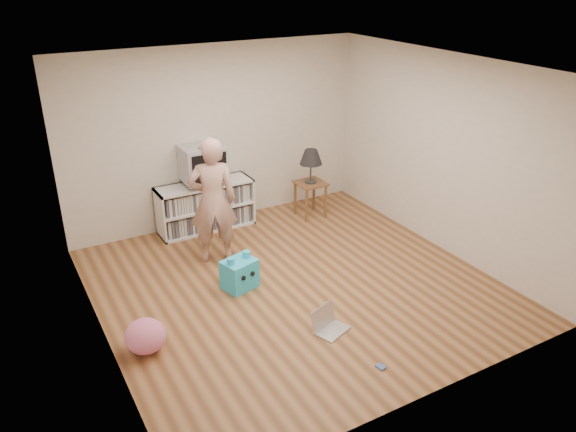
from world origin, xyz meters
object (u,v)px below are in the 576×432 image
(plush_blue, at_px, (240,273))
(crt_tv, at_px, (203,163))
(media_unit, at_px, (205,206))
(side_table, at_px, (310,191))
(laptop, at_px, (328,324))
(table_lamp, at_px, (311,158))
(person, at_px, (213,201))
(dvd_deck, at_px, (204,181))
(plush_pink, at_px, (145,336))

(plush_blue, bearing_deg, crt_tv, 65.32)
(media_unit, xyz_separation_m, side_table, (1.56, -0.39, 0.07))
(media_unit, relative_size, laptop, 3.21)
(side_table, xyz_separation_m, table_lamp, (0.00, 0.00, 0.53))
(plush_blue, bearing_deg, side_table, 21.05)
(crt_tv, distance_m, side_table, 1.71)
(person, bearing_deg, dvd_deck, -87.50)
(side_table, height_order, plush_blue, side_table)
(crt_tv, xyz_separation_m, laptop, (0.19, -2.97, -0.95))
(dvd_deck, bearing_deg, media_unit, 90.00)
(media_unit, height_order, dvd_deck, dvd_deck)
(person, distance_m, laptop, 2.22)
(table_lamp, relative_size, plush_blue, 1.14)
(dvd_deck, distance_m, plush_pink, 2.93)
(side_table, height_order, plush_pink, side_table)
(table_lamp, bearing_deg, laptop, -117.82)
(dvd_deck, bearing_deg, plush_blue, -98.89)
(media_unit, bearing_deg, side_table, -13.86)
(media_unit, height_order, crt_tv, crt_tv)
(laptop, xyz_separation_m, plush_pink, (-1.80, 0.59, 0.11))
(dvd_deck, xyz_separation_m, crt_tv, (0.00, -0.00, 0.29))
(plush_pink, bearing_deg, table_lamp, 32.38)
(side_table, distance_m, plush_pink, 3.77)
(person, xyz_separation_m, plush_pink, (-1.36, -1.44, -0.66))
(side_table, xyz_separation_m, person, (-1.81, -0.57, 0.42))
(laptop, xyz_separation_m, plush_blue, (-0.46, 1.23, 0.12))
(plush_blue, relative_size, plush_pink, 1.09)
(table_lamp, distance_m, laptop, 3.07)
(media_unit, distance_m, laptop, 3.01)
(laptop, bearing_deg, media_unit, 73.26)
(side_table, distance_m, plush_blue, 2.30)
(table_lamp, xyz_separation_m, plush_blue, (-1.84, -1.37, -0.75))
(media_unit, xyz_separation_m, table_lamp, (1.56, -0.39, 0.59))
(side_table, distance_m, laptop, 2.97)
(laptop, bearing_deg, table_lamp, 41.87)
(media_unit, height_order, table_lamp, table_lamp)
(media_unit, height_order, laptop, media_unit)
(table_lamp, distance_m, plush_pink, 3.83)
(media_unit, relative_size, dvd_deck, 3.11)
(crt_tv, xyz_separation_m, table_lamp, (1.56, -0.37, -0.08))
(side_table, height_order, person, person)
(laptop, bearing_deg, dvd_deck, 73.28)
(dvd_deck, relative_size, plush_pink, 1.09)
(crt_tv, xyz_separation_m, plush_blue, (-0.27, -1.74, -0.83))
(plush_pink, bearing_deg, dvd_deck, 55.93)
(crt_tv, bearing_deg, person, -104.76)
(media_unit, bearing_deg, plush_pink, -123.90)
(dvd_deck, xyz_separation_m, table_lamp, (1.56, -0.37, 0.21))
(table_lamp, relative_size, plush_pink, 1.24)
(table_lamp, bearing_deg, crt_tv, 166.79)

